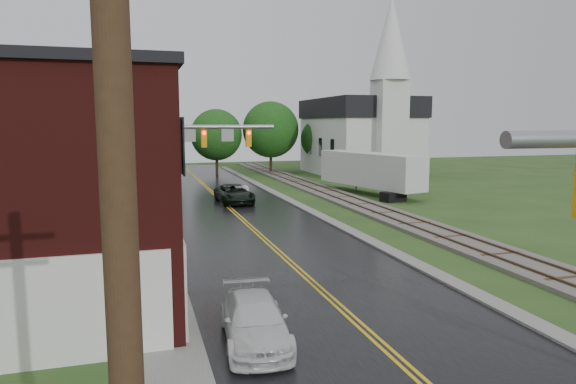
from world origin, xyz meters
name	(u,v)px	position (x,y,z in m)	size (l,w,h in m)	color
main_road	(240,217)	(0.00, 30.00, 0.00)	(10.00, 90.00, 0.02)	black
curb_right	(294,203)	(5.40, 35.00, 0.00)	(0.80, 70.00, 0.12)	gray
sidewalk_left	(148,239)	(-6.20, 25.00, 0.00)	(2.40, 50.00, 0.12)	gray
yellow_house	(54,183)	(-11.00, 26.00, 3.20)	(8.00, 7.00, 6.40)	tan
darkred_building	(89,182)	(-10.00, 35.00, 2.20)	(7.00, 6.00, 4.40)	#3F0F0C
church	(363,128)	(20.00, 53.74, 5.83)	(10.40, 18.40, 20.00)	silver
railroad	(346,199)	(10.00, 35.00, 0.11)	(3.20, 80.00, 0.30)	#59544C
traffic_signal_far	(192,148)	(-3.47, 27.00, 4.97)	(7.34, 0.43, 7.20)	gray
utility_pole_a	(125,338)	(-6.80, 0.00, 4.72)	(1.80, 0.28, 9.00)	#382616
utility_pole_b	(133,158)	(-6.80, 22.00, 4.72)	(1.80, 0.28, 9.00)	#382616
utility_pole_c	(134,142)	(-6.80, 44.00, 4.72)	(1.80, 0.28, 9.00)	#382616
tree_left_c	(40,148)	(-13.85, 39.90, 4.51)	(6.00, 6.00, 7.65)	black
tree_left_e	(111,141)	(-8.85, 45.90, 4.81)	(6.40, 6.40, 8.16)	black
suv_dark	(234,194)	(0.80, 36.31, 0.75)	(2.48, 5.37, 1.49)	black
sedan_silver	(241,193)	(1.63, 37.81, 0.58)	(1.23, 3.53, 1.16)	silver
pickup_white	(254,321)	(-3.50, 10.00, 0.65)	(1.83, 4.50, 1.31)	silver
semi_trailer	(371,170)	(13.52, 37.85, 2.24)	(5.36, 12.13, 3.77)	black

